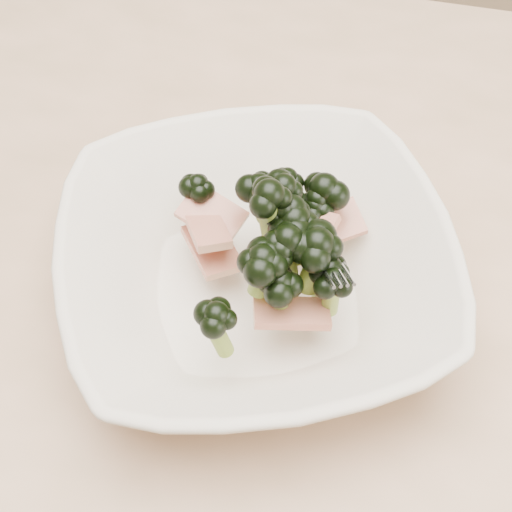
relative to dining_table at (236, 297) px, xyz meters
name	(u,v)px	position (x,y,z in m)	size (l,w,h in m)	color
dining_table	(236,297)	(0.00, 0.00, 0.00)	(1.20, 0.80, 0.75)	tan
broccoli_dish	(259,263)	(0.04, -0.06, 0.14)	(0.39, 0.39, 0.13)	beige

